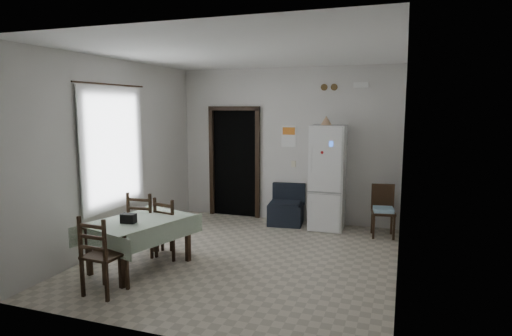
{
  "coord_description": "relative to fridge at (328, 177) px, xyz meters",
  "views": [
    {
      "loc": [
        2.11,
        -5.57,
        2.17
      ],
      "look_at": [
        0.0,
        0.5,
        1.25
      ],
      "focal_mm": 30.0,
      "sensor_mm": 36.0,
      "label": 1
    }
  ],
  "objects": [
    {
      "name": "navy_seat",
      "position": [
        -0.77,
        -0.0,
        -0.56
      ],
      "size": [
        0.68,
        0.66,
        0.74
      ],
      "primitive_type": null,
      "rotation": [
        0.0,
        0.0,
        0.12
      ],
      "color": "black",
      "rests_on": "ground"
    },
    {
      "name": "wall_left",
      "position": [
        -2.95,
        -1.93,
        0.52
      ],
      "size": [
        0.02,
        4.5,
        2.9
      ],
      "primitive_type": null,
      "color": "silver",
      "rests_on": "ground"
    },
    {
      "name": "ceiling",
      "position": [
        -0.85,
        -1.93,
        1.97
      ],
      "size": [
        4.2,
        4.5,
        0.02
      ],
      "primitive_type": null,
      "color": "white",
      "rests_on": "ground"
    },
    {
      "name": "vent_right",
      "position": [
        0.03,
        0.3,
        1.59
      ],
      "size": [
        0.12,
        0.03,
        0.12
      ],
      "primitive_type": "cylinder",
      "rotation": [
        1.57,
        0.0,
        0.0
      ],
      "color": "brown",
      "rests_on": "ground"
    },
    {
      "name": "calendar_image",
      "position": [
        -0.8,
        0.3,
        0.79
      ],
      "size": [
        0.24,
        0.01,
        0.14
      ],
      "primitive_type": "cube",
      "color": "orange",
      "rests_on": "ground"
    },
    {
      "name": "emergency_light",
      "position": [
        0.5,
        0.28,
        1.62
      ],
      "size": [
        0.25,
        0.07,
        0.09
      ],
      "primitive_type": "cube",
      "color": "white",
      "rests_on": "ground"
    },
    {
      "name": "dining_chair_near_head",
      "position": [
        -1.98,
        -3.57,
        -0.45
      ],
      "size": [
        0.43,
        0.43,
        0.95
      ],
      "primitive_type": null,
      "rotation": [
        0.0,
        0.0,
        3.09
      ],
      "color": "black",
      "rests_on": "ground"
    },
    {
      "name": "corner_chair",
      "position": [
        0.98,
        -0.2,
        -0.49
      ],
      "size": [
        0.43,
        0.43,
        0.87
      ],
      "primitive_type": null,
      "rotation": [
        0.0,
        0.0,
        0.15
      ],
      "color": "black",
      "rests_on": "ground"
    },
    {
      "name": "vent_left",
      "position": [
        -0.15,
        0.3,
        1.59
      ],
      "size": [
        0.12,
        0.03,
        0.12
      ],
      "primitive_type": "cylinder",
      "rotation": [
        1.57,
        0.0,
        0.0
      ],
      "color": "brown",
      "rests_on": "ground"
    },
    {
      "name": "window_recess",
      "position": [
        -3.0,
        -2.13,
        0.62
      ],
      "size": [
        0.1,
        1.2,
        1.6
      ],
      "primitive_type": "cube",
      "color": "silver",
      "rests_on": "ground"
    },
    {
      "name": "dining_chair_far_left",
      "position": [
        -2.31,
        -2.23,
        -0.45
      ],
      "size": [
        0.45,
        0.45,
        0.95
      ],
      "primitive_type": null,
      "rotation": [
        0.0,
        0.0,
        3.24
      ],
      "color": "black",
      "rests_on": "ground"
    },
    {
      "name": "dining_table",
      "position": [
        -2.05,
        -2.75,
        -0.59
      ],
      "size": [
        1.2,
        1.49,
        0.68
      ],
      "primitive_type": null,
      "rotation": [
        0.0,
        0.0,
        -0.29
      ],
      "color": "#9BAF96",
      "rests_on": "ground"
    },
    {
      "name": "tan_cone",
      "position": [
        -0.05,
        -0.01,
        1.01
      ],
      "size": [
        0.2,
        0.2,
        0.16
      ],
      "primitive_type": "cone",
      "rotation": [
        0.0,
        0.0,
        0.05
      ],
      "color": "tan",
      "rests_on": "fridge"
    },
    {
      "name": "fridge",
      "position": [
        0.0,
        0.0,
        0.0
      ],
      "size": [
        0.62,
        0.62,
        1.86
      ],
      "primitive_type": null,
      "rotation": [
        0.0,
        0.0,
        0.03
      ],
      "color": "white",
      "rests_on": "ground"
    },
    {
      "name": "doorway",
      "position": [
        -1.9,
        0.52,
        0.13
      ],
      "size": [
        1.06,
        0.52,
        2.22
      ],
      "color": "black",
      "rests_on": "ground"
    },
    {
      "name": "wall_right",
      "position": [
        1.25,
        -1.93,
        0.52
      ],
      "size": [
        0.02,
        4.5,
        2.9
      ],
      "primitive_type": null,
      "color": "silver",
      "rests_on": "ground"
    },
    {
      "name": "black_bag",
      "position": [
        -2.08,
        -2.94,
        -0.19
      ],
      "size": [
        0.2,
        0.13,
        0.12
      ],
      "primitive_type": "cube",
      "rotation": [
        0.0,
        0.0,
        0.1
      ],
      "color": "black",
      "rests_on": "dining_table"
    },
    {
      "name": "curtain_rod",
      "position": [
        -2.88,
        -2.13,
        1.57
      ],
      "size": [
        0.02,
        1.6,
        0.02
      ],
      "primitive_type": "cylinder",
      "rotation": [
        1.57,
        0.0,
        0.0
      ],
      "color": "black",
      "rests_on": "ground"
    },
    {
      "name": "calendar",
      "position": [
        -0.8,
        0.31,
        0.69
      ],
      "size": [
        0.28,
        0.02,
        0.4
      ],
      "primitive_type": "cube",
      "color": "white",
      "rests_on": "ground"
    },
    {
      "name": "curtain",
      "position": [
        -2.89,
        -2.13,
        0.62
      ],
      "size": [
        0.02,
        1.45,
        1.85
      ],
      "primitive_type": "cube",
      "color": "white",
      "rests_on": "ground"
    },
    {
      "name": "dining_chair_far_right",
      "position": [
        -1.88,
        -2.21,
        -0.48
      ],
      "size": [
        0.45,
        0.45,
        0.89
      ],
      "primitive_type": null,
      "rotation": [
        0.0,
        0.0,
        2.95
      ],
      "color": "black",
      "rests_on": "ground"
    },
    {
      "name": "light_switch",
      "position": [
        -0.7,
        0.31,
        0.17
      ],
      "size": [
        0.08,
        0.02,
        0.12
      ],
      "primitive_type": "cube",
      "color": "beige",
      "rests_on": "ground"
    },
    {
      "name": "ground",
      "position": [
        -0.85,
        -1.93,
        -0.93
      ],
      "size": [
        4.5,
        4.5,
        0.0
      ],
      "primitive_type": "plane",
      "color": "#ADA28D",
      "rests_on": "ground"
    },
    {
      "name": "wall_front",
      "position": [
        -0.85,
        -4.18,
        0.52
      ],
      "size": [
        4.2,
        0.02,
        2.9
      ],
      "primitive_type": null,
      "color": "silver",
      "rests_on": "ground"
    },
    {
      "name": "wall_back",
      "position": [
        -0.85,
        0.32,
        0.52
      ],
      "size": [
        4.2,
        0.02,
        2.9
      ],
      "primitive_type": null,
      "color": "silver",
      "rests_on": "ground"
    }
  ]
}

